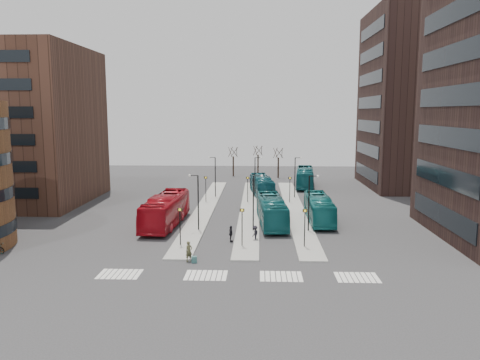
{
  "coord_description": "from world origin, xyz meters",
  "views": [
    {
      "loc": [
        3.18,
        -31.78,
        13.0
      ],
      "look_at": [
        0.97,
        22.64,
        5.0
      ],
      "focal_mm": 35.0,
      "sensor_mm": 36.0,
      "label": 1
    }
  ],
  "objects_px": {
    "traveller": "(189,251)",
    "commuter_b": "(231,234)",
    "commuter_a": "(152,220)",
    "teal_bus_a": "(272,211)",
    "red_bus": "(166,210)",
    "teal_bus_b": "(262,186)",
    "teal_bus_d": "(305,177)",
    "teal_bus_c": "(319,208)",
    "suitcase": "(194,260)",
    "commuter_c": "(255,233)"
  },
  "relations": [
    {
      "from": "traveller",
      "to": "commuter_c",
      "type": "xyz_separation_m",
      "value": [
        5.72,
        6.86,
        -0.12
      ]
    },
    {
      "from": "red_bus",
      "to": "commuter_b",
      "type": "distance_m",
      "value": 10.35
    },
    {
      "from": "suitcase",
      "to": "traveller",
      "type": "bearing_deg",
      "value": 131.28
    },
    {
      "from": "suitcase",
      "to": "teal_bus_a",
      "type": "height_order",
      "value": "teal_bus_a"
    },
    {
      "from": "suitcase",
      "to": "traveller",
      "type": "xyz_separation_m",
      "value": [
        -0.51,
        0.4,
        0.61
      ]
    },
    {
      "from": "red_bus",
      "to": "teal_bus_c",
      "type": "bearing_deg",
      "value": 11.43
    },
    {
      "from": "red_bus",
      "to": "teal_bus_c",
      "type": "height_order",
      "value": "red_bus"
    },
    {
      "from": "traveller",
      "to": "commuter_b",
      "type": "xyz_separation_m",
      "value": [
        3.29,
        6.37,
        -0.08
      ]
    },
    {
      "from": "red_bus",
      "to": "teal_bus_b",
      "type": "xyz_separation_m",
      "value": [
        11.15,
        19.63,
        -0.24
      ]
    },
    {
      "from": "suitcase",
      "to": "red_bus",
      "type": "height_order",
      "value": "red_bus"
    },
    {
      "from": "traveller",
      "to": "commuter_b",
      "type": "distance_m",
      "value": 7.17
    },
    {
      "from": "teal_bus_a",
      "to": "commuter_b",
      "type": "bearing_deg",
      "value": -123.97
    },
    {
      "from": "commuter_b",
      "to": "teal_bus_d",
      "type": "bearing_deg",
      "value": -23.01
    },
    {
      "from": "red_bus",
      "to": "teal_bus_a",
      "type": "bearing_deg",
      "value": 6.82
    },
    {
      "from": "teal_bus_b",
      "to": "teal_bus_c",
      "type": "bearing_deg",
      "value": -75.61
    },
    {
      "from": "teal_bus_d",
      "to": "commuter_a",
      "type": "xyz_separation_m",
      "value": [
        -20.0,
        -29.67,
        -0.76
      ]
    },
    {
      "from": "suitcase",
      "to": "teal_bus_c",
      "type": "height_order",
      "value": "teal_bus_c"
    },
    {
      "from": "teal_bus_a",
      "to": "teal_bus_c",
      "type": "height_order",
      "value": "teal_bus_a"
    },
    {
      "from": "red_bus",
      "to": "traveller",
      "type": "distance_m",
      "value": 13.8
    },
    {
      "from": "teal_bus_d",
      "to": "teal_bus_c",
      "type": "bearing_deg",
      "value": -86.26
    },
    {
      "from": "suitcase",
      "to": "teal_bus_a",
      "type": "distance_m",
      "value": 15.93
    },
    {
      "from": "suitcase",
      "to": "teal_bus_d",
      "type": "height_order",
      "value": "teal_bus_d"
    },
    {
      "from": "teal_bus_d",
      "to": "commuter_a",
      "type": "relative_size",
      "value": 6.65
    },
    {
      "from": "commuter_a",
      "to": "teal_bus_a",
      "type": "bearing_deg",
      "value": -158.24
    },
    {
      "from": "suitcase",
      "to": "red_bus",
      "type": "xyz_separation_m",
      "value": [
        -5.12,
        13.37,
        1.5
      ]
    },
    {
      "from": "commuter_c",
      "to": "traveller",
      "type": "bearing_deg",
      "value": -16.59
    },
    {
      "from": "traveller",
      "to": "commuter_b",
      "type": "bearing_deg",
      "value": 22.72
    },
    {
      "from": "teal_bus_a",
      "to": "teal_bus_b",
      "type": "height_order",
      "value": "teal_bus_a"
    },
    {
      "from": "red_bus",
      "to": "commuter_a",
      "type": "xyz_separation_m",
      "value": [
        -1.32,
        -1.12,
        -0.89
      ]
    },
    {
      "from": "teal_bus_b",
      "to": "commuter_b",
      "type": "bearing_deg",
      "value": -104.3
    },
    {
      "from": "suitcase",
      "to": "commuter_b",
      "type": "relative_size",
      "value": 0.35
    },
    {
      "from": "commuter_a",
      "to": "commuter_c",
      "type": "bearing_deg",
      "value": 170.27
    },
    {
      "from": "red_bus",
      "to": "teal_bus_a",
      "type": "xyz_separation_m",
      "value": [
        12.18,
        0.84,
        -0.16
      ]
    },
    {
      "from": "commuter_a",
      "to": "traveller",
      "type": "bearing_deg",
      "value": 130.09
    },
    {
      "from": "suitcase",
      "to": "commuter_a",
      "type": "distance_m",
      "value": 13.86
    },
    {
      "from": "red_bus",
      "to": "teal_bus_c",
      "type": "relative_size",
      "value": 1.16
    },
    {
      "from": "commuter_b",
      "to": "teal_bus_a",
      "type": "bearing_deg",
      "value": -35.84
    },
    {
      "from": "commuter_b",
      "to": "commuter_c",
      "type": "height_order",
      "value": "commuter_b"
    },
    {
      "from": "red_bus",
      "to": "traveller",
      "type": "height_order",
      "value": "red_bus"
    },
    {
      "from": "red_bus",
      "to": "commuter_a",
      "type": "bearing_deg",
      "value": -137.02
    },
    {
      "from": "teal_bus_c",
      "to": "teal_bus_a",
      "type": "bearing_deg",
      "value": -161.86
    },
    {
      "from": "commuter_c",
      "to": "teal_bus_d",
      "type": "bearing_deg",
      "value": -170.28
    },
    {
      "from": "teal_bus_a",
      "to": "commuter_b",
      "type": "xyz_separation_m",
      "value": [
        -4.28,
        -7.45,
        -0.81
      ]
    },
    {
      "from": "commuter_a",
      "to": "teal_bus_b",
      "type": "bearing_deg",
      "value": -107.5
    },
    {
      "from": "traveller",
      "to": "commuter_c",
      "type": "height_order",
      "value": "traveller"
    },
    {
      "from": "teal_bus_c",
      "to": "commuter_a",
      "type": "distance_m",
      "value": 19.57
    },
    {
      "from": "suitcase",
      "to": "commuter_b",
      "type": "distance_m",
      "value": 7.33
    },
    {
      "from": "red_bus",
      "to": "commuter_c",
      "type": "xyz_separation_m",
      "value": [
        10.33,
        -6.12,
        -1.01
      ]
    },
    {
      "from": "commuter_c",
      "to": "suitcase",
      "type": "bearing_deg",
      "value": -12.46
    },
    {
      "from": "teal_bus_b",
      "to": "suitcase",
      "type": "bearing_deg",
      "value": -107.61
    }
  ]
}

